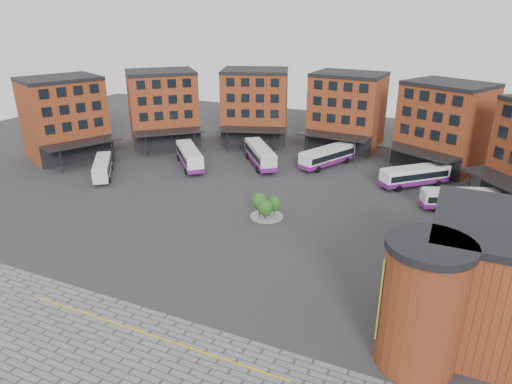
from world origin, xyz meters
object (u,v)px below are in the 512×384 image
at_px(bus_e, 415,176).
at_px(bus_a, 102,167).
at_px(bus_f, 460,199).
at_px(tree_island, 266,205).
at_px(bus_d, 327,156).
at_px(bus_c, 260,155).
at_px(blue_car, 401,346).
at_px(bus_b, 189,156).

bearing_deg(bus_e, bus_a, -113.64).
distance_m(bus_a, bus_f, 54.90).
relative_size(tree_island, bus_f, 0.42).
relative_size(tree_island, bus_e, 0.44).
bearing_deg(tree_island, bus_a, 173.01).
xyz_separation_m(bus_a, bus_d, (32.20, 20.48, 0.11)).
bearing_deg(bus_f, bus_d, -139.39).
distance_m(bus_c, blue_car, 48.94).
bearing_deg(bus_c, bus_d, -16.98).
xyz_separation_m(bus_b, bus_d, (21.95, 10.14, -0.02)).
relative_size(bus_b, bus_c, 0.93).
bearing_deg(bus_c, bus_b, 170.28).
bearing_deg(bus_c, bus_e, -37.35).
xyz_separation_m(tree_island, bus_a, (-30.82, 3.78, -0.11)).
height_order(bus_e, bus_f, bus_e).
distance_m(bus_f, blue_car, 32.65).
relative_size(bus_b, bus_e, 1.07).
relative_size(bus_a, bus_d, 0.80).
height_order(bus_b, blue_car, bus_b).
distance_m(bus_d, bus_f, 24.31).
bearing_deg(blue_car, bus_d, 60.44).
relative_size(bus_e, bus_f, 0.96).
bearing_deg(blue_car, bus_e, 42.19).
relative_size(bus_e, blue_car, 2.68).
xyz_separation_m(bus_c, bus_e, (26.18, 0.33, -0.17)).
xyz_separation_m(bus_a, bus_e, (47.33, 16.55, 0.01)).
xyz_separation_m(bus_c, blue_car, (29.62, -38.94, -1.27)).
distance_m(tree_island, bus_a, 31.05).
height_order(bus_c, bus_d, bus_c).
bearing_deg(bus_f, bus_e, -158.65).
distance_m(tree_island, bus_e, 26.19).
xyz_separation_m(tree_island, bus_f, (23.20, 13.54, -0.25)).
distance_m(bus_c, bus_d, 11.85).
bearing_deg(bus_d, bus_c, -133.97).
height_order(bus_a, bus_d, bus_d).
height_order(tree_island, bus_b, tree_island).
relative_size(bus_a, bus_f, 0.91).
xyz_separation_m(bus_b, bus_f, (43.77, -0.59, -0.26)).
distance_m(bus_e, bus_f, 9.53).
distance_m(tree_island, blue_car, 27.54).
height_order(bus_b, bus_c, bus_c).
bearing_deg(blue_car, bus_b, 87.97).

